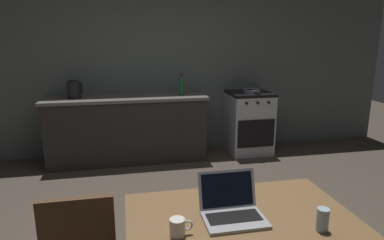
% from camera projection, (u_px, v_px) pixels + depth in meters
% --- Properties ---
extents(back_wall, '(6.40, 0.10, 2.78)m').
position_uv_depth(back_wall, '(184.00, 57.00, 4.98)').
color(back_wall, '#555E5B').
rests_on(back_wall, ground_plane).
extents(kitchen_counter, '(2.16, 0.64, 0.90)m').
position_uv_depth(kitchen_counter, '(128.00, 128.00, 4.70)').
color(kitchen_counter, '#282623').
rests_on(kitchen_counter, ground_plane).
extents(stove_oven, '(0.60, 0.62, 0.90)m').
position_uv_depth(stove_oven, '(249.00, 122.00, 5.04)').
color(stove_oven, '#B7BABF').
rests_on(stove_oven, ground_plane).
extents(dining_table, '(1.21, 0.88, 0.76)m').
position_uv_depth(dining_table, '(244.00, 235.00, 1.78)').
color(dining_table, brown).
rests_on(dining_table, ground_plane).
extents(laptop, '(0.32, 0.29, 0.22)m').
position_uv_depth(laptop, '(232.00, 209.00, 1.80)').
color(laptop, '#99999E').
rests_on(laptop, dining_table).
extents(electric_kettle, '(0.19, 0.17, 0.24)m').
position_uv_depth(electric_kettle, '(74.00, 89.00, 4.44)').
color(electric_kettle, black).
rests_on(electric_kettle, kitchen_counter).
extents(bottle, '(0.07, 0.07, 0.29)m').
position_uv_depth(bottle, '(182.00, 85.00, 4.66)').
color(bottle, '#19592D').
rests_on(bottle, kitchen_counter).
extents(frying_pan, '(0.26, 0.44, 0.05)m').
position_uv_depth(frying_pan, '(252.00, 91.00, 4.91)').
color(frying_pan, gray).
rests_on(frying_pan, stove_oven).
extents(coffee_mug, '(0.11, 0.08, 0.09)m').
position_uv_depth(coffee_mug, '(178.00, 227.00, 1.63)').
color(coffee_mug, silver).
rests_on(coffee_mug, dining_table).
extents(drinking_glass, '(0.06, 0.06, 0.12)m').
position_uv_depth(drinking_glass, '(323.00, 220.00, 1.67)').
color(drinking_glass, '#99B7C6').
rests_on(drinking_glass, dining_table).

